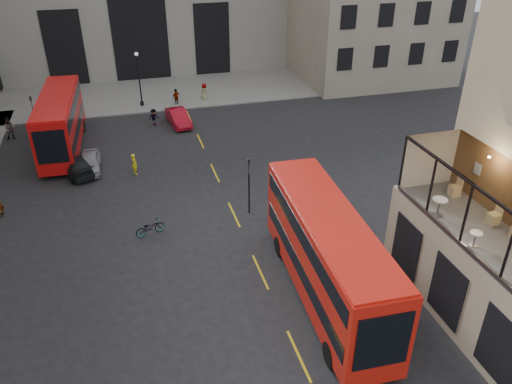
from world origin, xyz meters
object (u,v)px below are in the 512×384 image
object	(u,v)px
street_lamp_b	(140,83)
cafe_table_mid	(475,237)
car_c	(76,165)
bus_far	(60,120)
cafe_chair_d	(455,190)
pedestrian_d	(204,92)
car_a	(90,162)
cyclist	(134,164)
bicycle	(150,227)
traffic_light_far	(34,113)
pedestrian_b	(154,117)
traffic_light_near	(249,179)
car_b	(178,117)
cafe_table_far	(439,205)
cafe_chair_c	(494,218)
pedestrian_c	(176,97)
bus_near	(327,252)
pedestrian_a	(10,129)

from	to	relation	value
street_lamp_b	cafe_table_mid	bearing A→B (deg)	-71.43
car_c	bus_far	bearing A→B (deg)	-95.85
cafe_chair_d	pedestrian_d	bearing A→B (deg)	102.87
car_a	street_lamp_b	bearing A→B (deg)	71.54
car_a	bus_far	bearing A→B (deg)	115.65
bus_far	cyclist	distance (m)	8.05
car_c	bicycle	size ratio (longest dim) A/B	2.44
car_a	traffic_light_far	bearing A→B (deg)	122.52
pedestrian_b	pedestrian_d	size ratio (longest dim) A/B	0.91
traffic_light_near	pedestrian_b	bearing A→B (deg)	104.58
pedestrian_d	cafe_table_mid	bearing A→B (deg)	152.71
bicycle	cafe_chair_d	xyz separation A→B (m)	(14.62, -7.57, 4.42)
traffic_light_far	car_b	xyz separation A→B (m)	(11.78, 0.22, -1.73)
car_c	cafe_chair_d	xyz separation A→B (m)	(19.08, -17.07, 4.25)
cafe_table_mid	cafe_table_far	distance (m)	2.51
cafe_table_far	cafe_chair_c	distance (m)	2.41
street_lamp_b	car_a	xyz separation A→B (m)	(-4.80, -13.05, -1.74)
street_lamp_b	pedestrian_c	world-z (taller)	street_lamp_b
car_a	cafe_table_far	size ratio (longest dim) A/B	4.44
bicycle	cafe_table_far	size ratio (longest dim) A/B	2.09
car_c	pedestrian_d	world-z (taller)	pedestrian_d
cyclist	street_lamp_b	bearing A→B (deg)	-30.44
car_a	car_b	bearing A→B (deg)	45.54
cyclist	car_c	bearing A→B (deg)	49.50
street_lamp_b	car_c	bearing A→B (deg)	-113.54
traffic_light_near	cafe_table_mid	world-z (taller)	cafe_table_mid
traffic_light_near	pedestrian_b	world-z (taller)	traffic_light_near
bus_far	car_b	world-z (taller)	bus_far
traffic_light_near	bus_near	size ratio (longest dim) A/B	0.31
cafe_chair_d	cafe_chair_c	bearing A→B (deg)	-86.94
bicycle	car_c	bearing A→B (deg)	8.55
street_lamp_b	traffic_light_near	bearing A→B (deg)	-77.20
car_c	cafe_table_far	distance (m)	25.65
car_c	pedestrian_a	world-z (taller)	pedestrian_a
traffic_light_near	bus_near	distance (m)	8.76
bus_far	car_b	xyz separation A→B (m)	(9.58, 2.77, -1.82)
pedestrian_a	traffic_light_near	bearing A→B (deg)	-46.17
cafe_chair_c	traffic_light_near	bearing A→B (deg)	127.47
bus_near	pedestrian_b	size ratio (longest dim) A/B	7.90
car_b	cafe_chair_d	bearing A→B (deg)	-74.50
car_c	bus_near	bearing A→B (deg)	107.33
bicycle	cafe_chair_d	bearing A→B (deg)	-133.98
car_b	pedestrian_c	size ratio (longest dim) A/B	2.54
street_lamp_b	bicycle	distance (m)	22.88
bus_near	car_c	distance (m)	21.38
traffic_light_far	street_lamp_b	size ratio (longest dim) A/B	0.71
traffic_light_far	pedestrian_c	bearing A→B (deg)	23.77
pedestrian_d	pedestrian_a	bearing A→B (deg)	71.67
traffic_light_near	pedestrian_a	xyz separation A→B (m)	(-16.24, 16.78, -1.46)
car_c	pedestrian_a	bearing A→B (deg)	-73.87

